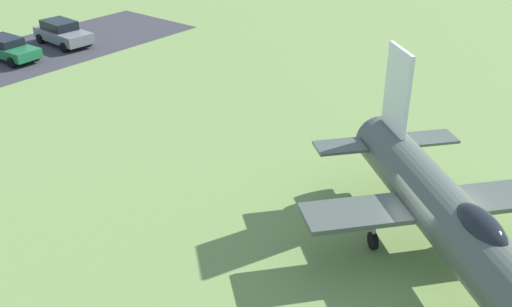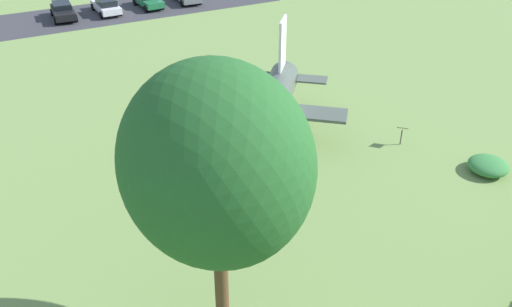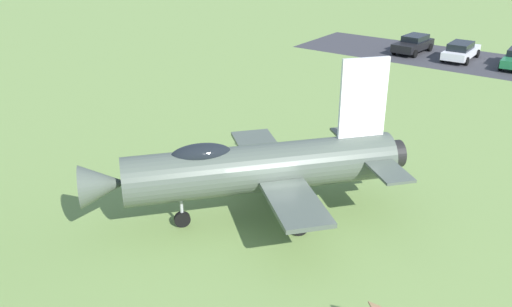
# 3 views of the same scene
# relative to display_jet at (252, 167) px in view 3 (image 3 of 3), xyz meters

# --- Properties ---
(ground_plane) EXTENTS (200.00, 200.00, 0.00)m
(ground_plane) POSITION_rel_display_jet_xyz_m (-0.09, 0.36, -2.11)
(ground_plane) COLOR #75934C
(parking_strip) EXTENTS (24.29, 28.88, 0.00)m
(parking_strip) POSITION_rel_display_jet_xyz_m (-23.29, 17.91, -2.11)
(parking_strip) COLOR #38383D
(parking_strip) RESTS_ON ground_plane
(display_jet) EXTENTS (8.43, 11.93, 5.92)m
(display_jet) POSITION_rel_display_jet_xyz_m (0.00, 0.00, 0.00)
(display_jet) COLOR #4C564C
(display_jet) RESTS_ON ground_plane
(parked_car_white) EXTENTS (4.81, 4.14, 1.43)m
(parked_car_white) POSITION_rel_display_jet_xyz_m (-24.32, 16.35, -1.36)
(parked_car_white) COLOR silver
(parked_car_white) RESTS_ON ground_plane
(parked_car_black) EXTENTS (4.52, 4.22, 1.41)m
(parked_car_black) POSITION_rel_display_jet_xyz_m (-26.82, 13.28, -1.36)
(parked_car_black) COLOR black
(parked_car_black) RESTS_ON ground_plane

